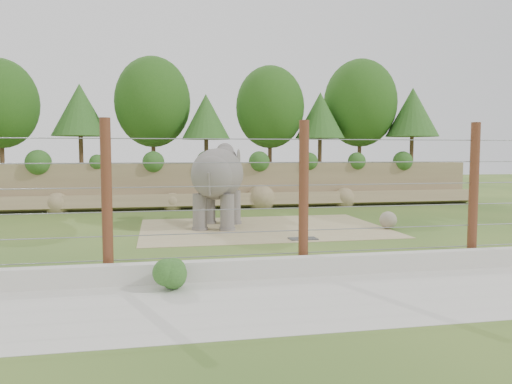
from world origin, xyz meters
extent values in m
plane|color=#335721|center=(0.00, 0.00, 0.00)|extent=(90.00, 90.00, 0.00)
cube|color=#846E4F|center=(0.00, 13.00, 1.25)|extent=(30.00, 4.00, 2.50)
cube|color=#846E4F|center=(0.00, 10.70, 0.35)|extent=(30.00, 1.37, 1.07)
cylinder|color=#3F2B19|center=(-12.00, 12.00, 3.38)|extent=(0.24, 0.24, 1.75)
sphere|color=#1B4B12|center=(-12.00, 12.00, 5.75)|extent=(4.00, 4.00, 4.00)
cylinder|color=#3F2B19|center=(-8.00, 12.50, 3.29)|extent=(0.24, 0.24, 1.58)
sphere|color=#1B4B12|center=(-8.00, 12.50, 5.42)|extent=(3.60, 3.60, 3.60)
cylinder|color=#3F2B19|center=(-4.00, 13.00, 3.46)|extent=(0.24, 0.24, 1.92)
sphere|color=#1B4B12|center=(-4.00, 13.00, 6.07)|extent=(4.40, 4.40, 4.40)
cylinder|color=#3F2B19|center=(-1.00, 11.80, 3.20)|extent=(0.24, 0.24, 1.40)
sphere|color=#1B4B12|center=(-1.00, 11.80, 5.10)|extent=(3.20, 3.20, 3.20)
cylinder|color=#3F2B19|center=(3.00, 12.80, 3.41)|extent=(0.24, 0.24, 1.82)
sphere|color=#1B4B12|center=(3.00, 12.80, 5.88)|extent=(4.16, 4.16, 4.16)
cylinder|color=#3F2B19|center=(6.00, 12.20, 3.25)|extent=(0.24, 0.24, 1.50)
sphere|color=#1B4B12|center=(6.00, 12.20, 5.29)|extent=(3.44, 3.44, 3.44)
cylinder|color=#3F2B19|center=(9.00, 13.20, 3.51)|extent=(0.24, 0.24, 2.03)
sphere|color=#1B4B12|center=(9.00, 13.20, 6.27)|extent=(4.64, 4.64, 4.64)
cylinder|color=#3F2B19|center=(12.00, 12.00, 3.32)|extent=(0.24, 0.24, 1.64)
sphere|color=#1B4B12|center=(12.00, 12.00, 5.55)|extent=(3.76, 3.76, 3.76)
cube|color=tan|center=(0.50, 3.00, 0.01)|extent=(10.00, 7.00, 0.02)
cube|color=#262628|center=(1.36, 0.10, 0.04)|extent=(1.00, 0.60, 0.03)
sphere|color=gray|center=(5.50, 1.79, 0.37)|extent=(0.71, 0.71, 0.71)
cube|color=beige|center=(0.00, -5.00, 0.25)|extent=(26.00, 0.35, 0.50)
cube|color=beige|center=(0.00, -7.00, 0.01)|extent=(26.00, 4.00, 0.01)
cylinder|color=#53351D|center=(-5.00, -4.50, 2.00)|extent=(0.26, 0.26, 4.00)
cylinder|color=#53351D|center=(0.00, -4.50, 2.00)|extent=(0.26, 0.26, 4.00)
cylinder|color=#53351D|center=(5.00, -4.50, 2.00)|extent=(0.26, 0.26, 4.00)
cylinder|color=gray|center=(0.00, -4.50, 0.50)|extent=(20.00, 0.02, 0.02)
cylinder|color=gray|center=(0.00, -4.50, 1.10)|extent=(20.00, 0.02, 0.02)
cylinder|color=gray|center=(0.00, -4.50, 1.70)|extent=(20.00, 0.02, 0.02)
cylinder|color=gray|center=(0.00, -4.50, 2.30)|extent=(20.00, 0.02, 0.02)
cylinder|color=gray|center=(0.00, -4.50, 2.90)|extent=(20.00, 0.02, 0.02)
cylinder|color=gray|center=(0.00, -4.50, 3.50)|extent=(20.00, 0.02, 0.02)
sphere|color=#2D5121|center=(-3.47, -5.80, 0.37)|extent=(0.71, 0.71, 0.71)
camera|label=1|loc=(-3.76, -17.09, 3.18)|focal=35.00mm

